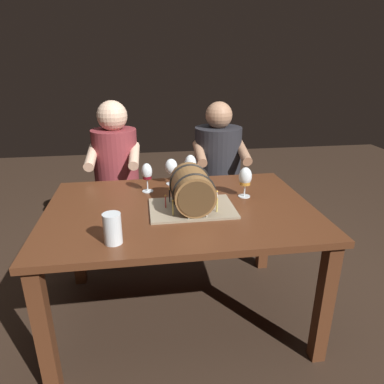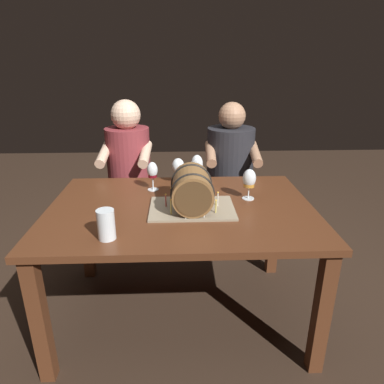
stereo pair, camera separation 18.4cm
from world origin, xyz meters
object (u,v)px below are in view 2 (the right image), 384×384
(wine_glass_rose, at_px, (197,165))
(dining_table, at_px, (181,222))
(wine_glass_amber, at_px, (249,180))
(beer_pint, at_px, (106,225))
(wine_glass_red, at_px, (152,172))
(person_seated_right, at_px, (229,184))
(barrel_cake, at_px, (192,191))
(wine_glass_empty, at_px, (178,166))
(person_seated_left, at_px, (130,185))

(wine_glass_rose, bearing_deg, dining_table, -107.37)
(wine_glass_amber, relative_size, wine_glass_rose, 0.90)
(dining_table, height_order, beer_pint, beer_pint)
(wine_glass_amber, distance_m, wine_glass_red, 0.58)
(wine_glass_amber, relative_size, beer_pint, 1.28)
(person_seated_right, bearing_deg, wine_glass_red, -135.60)
(dining_table, bearing_deg, wine_glass_rose, 72.63)
(wine_glass_red, height_order, person_seated_right, person_seated_right)
(dining_table, height_order, wine_glass_red, wine_glass_red)
(barrel_cake, relative_size, wine_glass_rose, 2.28)
(wine_glass_empty, distance_m, person_seated_left, 0.64)
(person_seated_right, bearing_deg, beer_pint, -121.96)
(dining_table, xyz_separation_m, person_seated_right, (0.39, 0.81, -0.07))
(dining_table, distance_m, wine_glass_empty, 0.43)
(wine_glass_amber, height_order, person_seated_left, person_seated_left)
(wine_glass_rose, height_order, wine_glass_empty, wine_glass_rose)
(person_seated_left, bearing_deg, barrel_cake, -62.22)
(beer_pint, height_order, person_seated_left, person_seated_left)
(wine_glass_rose, bearing_deg, barrel_cake, -96.97)
(beer_pint, distance_m, person_seated_right, 1.39)
(wine_glass_red, bearing_deg, person_seated_left, 111.92)
(wine_glass_rose, height_order, beer_pint, wine_glass_rose)
(beer_pint, xyz_separation_m, person_seated_left, (-0.05, 1.16, -0.23))
(barrel_cake, height_order, person_seated_right, person_seated_right)
(wine_glass_red, height_order, wine_glass_rose, wine_glass_rose)
(wine_glass_rose, relative_size, wine_glass_empty, 1.18)
(person_seated_left, bearing_deg, person_seated_right, 0.02)
(barrel_cake, xyz_separation_m, wine_glass_red, (-0.23, 0.31, 0.01))
(beer_pint, relative_size, person_seated_left, 0.12)
(barrel_cake, bearing_deg, wine_glass_red, 126.84)
(wine_glass_red, distance_m, beer_pint, 0.64)
(wine_glass_amber, bearing_deg, person_seated_left, 137.56)
(dining_table, relative_size, wine_glass_amber, 8.12)
(barrel_cake, relative_size, person_seated_left, 0.37)
(dining_table, distance_m, person_seated_right, 0.90)
(dining_table, height_order, wine_glass_amber, wine_glass_amber)
(beer_pint, xyz_separation_m, person_seated_right, (0.72, 1.16, -0.23))
(wine_glass_red, bearing_deg, wine_glass_empty, 35.96)
(wine_glass_amber, relative_size, person_seated_left, 0.15)
(wine_glass_rose, distance_m, wine_glass_empty, 0.13)
(person_seated_left, height_order, person_seated_right, person_seated_left)
(wine_glass_red, xyz_separation_m, wine_glass_empty, (0.16, 0.11, -0.00))
(wine_glass_rose, bearing_deg, beer_pint, -122.60)
(barrel_cake, xyz_separation_m, person_seated_left, (-0.45, 0.85, -0.27))
(wine_glass_amber, distance_m, person_seated_left, 1.09)
(wine_glass_amber, bearing_deg, dining_table, -166.23)
(wine_glass_empty, bearing_deg, person_seated_left, 131.06)
(wine_glass_red, bearing_deg, beer_pint, -105.18)
(wine_glass_amber, height_order, beer_pint, wine_glass_amber)
(barrel_cake, distance_m, person_seated_right, 0.95)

